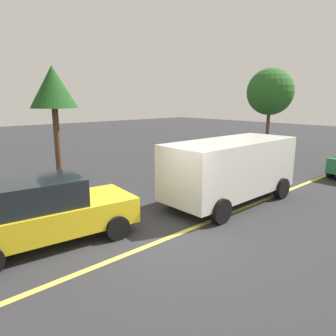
# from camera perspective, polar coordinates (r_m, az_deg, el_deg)

# --- Properties ---
(ground_plane) EXTENTS (80.00, 80.00, 0.00)m
(ground_plane) POSITION_cam_1_polar(r_m,az_deg,el_deg) (8.27, -0.48, -13.01)
(ground_plane) COLOR #2D2D30
(lane_marking_centre) EXTENTS (28.00, 0.16, 0.01)m
(lane_marking_centre) POSITION_cam_1_polar(r_m,az_deg,el_deg) (10.35, 12.16, -7.88)
(lane_marking_centre) COLOR #E0D14C
(white_van) EXTENTS (5.20, 2.26, 2.20)m
(white_van) POSITION_cam_1_polar(r_m,az_deg,el_deg) (10.92, 11.45, 0.13)
(white_van) COLOR silver
(white_van) RESTS_ON ground_plane
(car_yellow_far_lane) EXTENTS (4.49, 2.33, 1.68)m
(car_yellow_far_lane) POSITION_cam_1_polar(r_m,az_deg,el_deg) (8.35, -21.66, -7.46)
(car_yellow_far_lane) COLOR gold
(car_yellow_far_lane) RESTS_ON ground_plane
(tree_left_verge) EXTENTS (1.95, 1.95, 4.94)m
(tree_left_verge) POSITION_cam_1_polar(r_m,az_deg,el_deg) (14.08, -20.43, 13.54)
(tree_left_verge) COLOR #513823
(tree_left_verge) RESTS_ON ground_plane
(tree_centre_verge) EXTENTS (3.34, 3.34, 5.77)m
(tree_centre_verge) POSITION_cam_1_polar(r_m,az_deg,el_deg) (24.17, 18.33, 13.18)
(tree_centre_verge) COLOR #513823
(tree_centre_verge) RESTS_ON ground_plane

